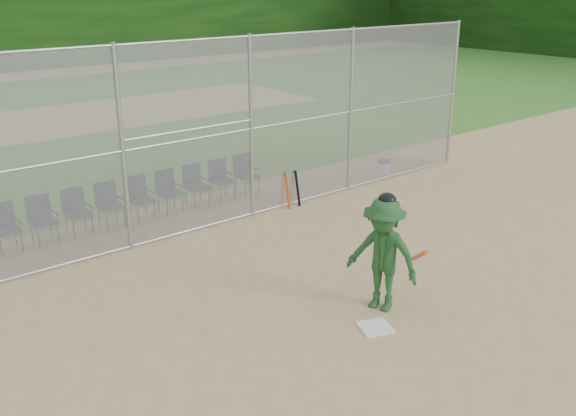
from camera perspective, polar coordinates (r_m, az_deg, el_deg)
ground at (r=10.57m, az=8.68°, el=-9.21°), size 100.00×100.00×0.00m
grass_strip at (r=25.60m, az=-22.61°, el=6.83°), size 100.00×100.00×0.00m
dirt_patch_far at (r=25.60m, az=-22.61°, el=6.84°), size 24.00×24.00×0.00m
backstop_fence at (r=13.45m, az=-6.77°, el=6.70°), size 16.09×0.09×4.00m
home_plate at (r=10.13m, az=7.77°, el=-10.47°), size 0.62×0.62×0.02m
batter_at_plate at (r=10.30m, az=8.43°, el=-4.08°), size 1.16×1.41×1.97m
water_cooler at (r=17.55m, az=8.51°, el=3.52°), size 0.36×0.36×0.46m
spare_bats at (r=14.98m, az=0.41°, el=1.66°), size 0.36×0.22×0.85m
chair_1 at (r=13.63m, az=-23.76°, el=-1.71°), size 0.54×0.52×0.96m
chair_2 at (r=13.81m, az=-20.92°, el=-1.05°), size 0.54×0.52×0.96m
chair_3 at (r=14.03m, az=-18.16°, el=-0.40°), size 0.54×0.52×0.96m
chair_4 at (r=14.27m, az=-15.49°, el=0.22°), size 0.54×0.52×0.96m
chair_5 at (r=14.55m, az=-12.92°, el=0.82°), size 0.54×0.52×0.96m
chair_6 at (r=14.86m, az=-10.45°, el=1.40°), size 0.54×0.52×0.96m
chair_7 at (r=15.20m, az=-8.08°, el=1.95°), size 0.54×0.52×0.96m
chair_8 at (r=15.56m, az=-5.82°, el=2.47°), size 0.54×0.52×0.96m
chair_9 at (r=15.94m, az=-3.66°, el=2.96°), size 0.54×0.52×0.96m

